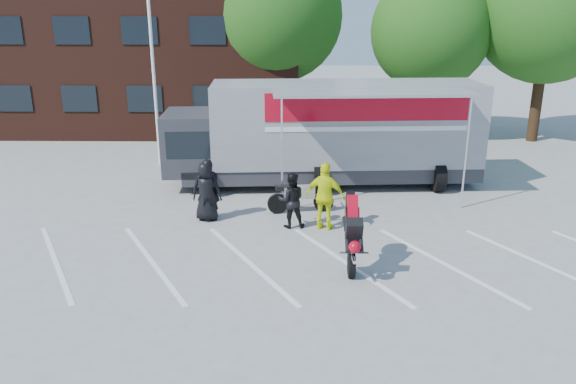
{
  "coord_description": "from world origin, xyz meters",
  "views": [
    {
      "loc": [
        -1.05,
        -11.53,
        5.98
      ],
      "look_at": [
        -1.28,
        2.63,
        1.3
      ],
      "focal_mm": 35.0,
      "sensor_mm": 36.0,
      "label": 1
    }
  ],
  "objects_px": {
    "flagpole": "(158,33)",
    "tree_right": "(549,9)",
    "spectator_leather_c": "(291,200)",
    "spectator_hivis": "(325,196)",
    "tree_left": "(277,16)",
    "transporter_truck": "(330,183)",
    "spectator_leather_a": "(206,191)",
    "spectator_leather_b": "(208,190)",
    "parked_motorcycle": "(301,212)",
    "stunt_bike_rider": "(349,264)",
    "tree_mid": "(431,31)"
  },
  "relations": [
    {
      "from": "flagpole",
      "to": "transporter_truck",
      "type": "distance_m",
      "value": 8.49
    },
    {
      "from": "tree_mid",
      "to": "spectator_hivis",
      "type": "bearing_deg",
      "value": -114.07
    },
    {
      "from": "spectator_leather_a",
      "to": "spectator_leather_c",
      "type": "bearing_deg",
      "value": 171.12
    },
    {
      "from": "tree_right",
      "to": "parked_motorcycle",
      "type": "height_order",
      "value": "tree_right"
    },
    {
      "from": "flagpole",
      "to": "tree_right",
      "type": "height_order",
      "value": "tree_right"
    },
    {
      "from": "tree_left",
      "to": "parked_motorcycle",
      "type": "height_order",
      "value": "tree_left"
    },
    {
      "from": "flagpole",
      "to": "tree_left",
      "type": "height_order",
      "value": "tree_left"
    },
    {
      "from": "flagpole",
      "to": "tree_left",
      "type": "relative_size",
      "value": 0.93
    },
    {
      "from": "tree_left",
      "to": "tree_right",
      "type": "distance_m",
      "value": 12.1
    },
    {
      "from": "transporter_truck",
      "to": "spectator_leather_a",
      "type": "relative_size",
      "value": 6.31
    },
    {
      "from": "flagpole",
      "to": "spectator_leather_b",
      "type": "distance_m",
      "value": 7.79
    },
    {
      "from": "transporter_truck",
      "to": "spectator_hivis",
      "type": "height_order",
      "value": "spectator_hivis"
    },
    {
      "from": "tree_left",
      "to": "transporter_truck",
      "type": "bearing_deg",
      "value": -75.74
    },
    {
      "from": "spectator_hivis",
      "to": "tree_right",
      "type": "bearing_deg",
      "value": -112.78
    },
    {
      "from": "tree_right",
      "to": "spectator_hivis",
      "type": "xyz_separation_m",
      "value": [
        -10.24,
        -11.24,
        -4.91
      ]
    },
    {
      "from": "tree_left",
      "to": "spectator_leather_b",
      "type": "xyz_separation_m",
      "value": [
        -1.63,
        -12.07,
        -4.64
      ]
    },
    {
      "from": "spectator_leather_a",
      "to": "spectator_leather_b",
      "type": "distance_m",
      "value": 0.07
    },
    {
      "from": "spectator_leather_c",
      "to": "spectator_hivis",
      "type": "xyz_separation_m",
      "value": [
        0.95,
        -0.15,
        0.17
      ]
    },
    {
      "from": "tree_mid",
      "to": "transporter_truck",
      "type": "xyz_separation_m",
      "value": [
        -4.86,
        -7.4,
        -4.94
      ]
    },
    {
      "from": "parked_motorcycle",
      "to": "stunt_bike_rider",
      "type": "bearing_deg",
      "value": -171.15
    },
    {
      "from": "flagpole",
      "to": "transporter_truck",
      "type": "relative_size",
      "value": 0.72
    },
    {
      "from": "tree_mid",
      "to": "spectator_leather_b",
      "type": "height_order",
      "value": "tree_mid"
    },
    {
      "from": "tree_left",
      "to": "spectator_leather_c",
      "type": "distance_m",
      "value": 13.49
    },
    {
      "from": "tree_mid",
      "to": "stunt_bike_rider",
      "type": "xyz_separation_m",
      "value": [
        -4.76,
        -14.03,
        -4.94
      ]
    },
    {
      "from": "tree_mid",
      "to": "spectator_leather_b",
      "type": "relative_size",
      "value": 4.13
    },
    {
      "from": "tree_left",
      "to": "transporter_truck",
      "type": "height_order",
      "value": "tree_left"
    },
    {
      "from": "tree_left",
      "to": "tree_mid",
      "type": "height_order",
      "value": "tree_left"
    },
    {
      "from": "tree_right",
      "to": "parked_motorcycle",
      "type": "distance_m",
      "value": 15.86
    },
    {
      "from": "tree_left",
      "to": "stunt_bike_rider",
      "type": "bearing_deg",
      "value": -81.53
    },
    {
      "from": "tree_right",
      "to": "stunt_bike_rider",
      "type": "bearing_deg",
      "value": -125.81
    },
    {
      "from": "parked_motorcycle",
      "to": "spectator_leather_a",
      "type": "height_order",
      "value": "spectator_leather_a"
    },
    {
      "from": "tree_left",
      "to": "stunt_bike_rider",
      "type": "height_order",
      "value": "tree_left"
    },
    {
      "from": "stunt_bike_rider",
      "to": "spectator_leather_b",
      "type": "xyz_separation_m",
      "value": [
        -3.86,
        2.96,
        0.93
      ]
    },
    {
      "from": "spectator_leather_a",
      "to": "spectator_hivis",
      "type": "distance_m",
      "value": 3.5
    },
    {
      "from": "tree_left",
      "to": "parked_motorcycle",
      "type": "relative_size",
      "value": 4.16
    },
    {
      "from": "tree_left",
      "to": "stunt_bike_rider",
      "type": "xyz_separation_m",
      "value": [
        2.24,
        -15.03,
        -5.57
      ]
    },
    {
      "from": "tree_right",
      "to": "tree_mid",
      "type": "bearing_deg",
      "value": 174.29
    },
    {
      "from": "spectator_hivis",
      "to": "stunt_bike_rider",
      "type": "bearing_deg",
      "value": 121.47
    },
    {
      "from": "parked_motorcycle",
      "to": "stunt_bike_rider",
      "type": "xyz_separation_m",
      "value": [
        1.16,
        -3.64,
        0.0
      ]
    },
    {
      "from": "tree_right",
      "to": "spectator_leather_a",
      "type": "relative_size",
      "value": 5.16
    },
    {
      "from": "tree_left",
      "to": "spectator_hivis",
      "type": "distance_m",
      "value": 13.66
    },
    {
      "from": "transporter_truck",
      "to": "spectator_hivis",
      "type": "bearing_deg",
      "value": -98.52
    },
    {
      "from": "flagpole",
      "to": "spectator_leather_b",
      "type": "height_order",
      "value": "flagpole"
    },
    {
      "from": "transporter_truck",
      "to": "spectator_leather_a",
      "type": "distance_m",
      "value": 5.37
    },
    {
      "from": "flagpole",
      "to": "transporter_truck",
      "type": "bearing_deg",
      "value": -20.62
    },
    {
      "from": "transporter_truck",
      "to": "spectator_leather_c",
      "type": "relative_size",
      "value": 6.96
    },
    {
      "from": "tree_mid",
      "to": "stunt_bike_rider",
      "type": "distance_m",
      "value": 15.62
    },
    {
      "from": "spectator_hivis",
      "to": "tree_left",
      "type": "bearing_deg",
      "value": -62.59
    },
    {
      "from": "tree_right",
      "to": "stunt_bike_rider",
      "type": "xyz_separation_m",
      "value": [
        -9.76,
        -13.53,
        -5.88
      ]
    },
    {
      "from": "stunt_bike_rider",
      "to": "spectator_leather_a",
      "type": "relative_size",
      "value": 1.16
    }
  ]
}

